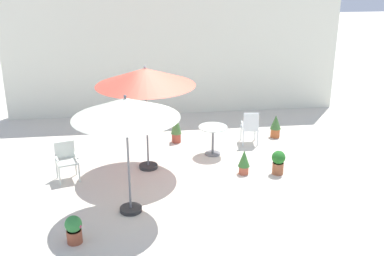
{
  "coord_description": "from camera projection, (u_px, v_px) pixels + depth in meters",
  "views": [
    {
      "loc": [
        -1.27,
        -9.69,
        4.82
      ],
      "look_at": [
        0.0,
        0.38,
        1.04
      ],
      "focal_mm": 44.09,
      "sensor_mm": 36.0,
      "label": 1
    }
  ],
  "objects": [
    {
      "name": "patio_chair_1",
      "position": [
        250.0,
        126.0,
        12.46
      ],
      "size": [
        0.46,
        0.5,
        0.92
      ],
      "color": "silver",
      "rests_on": "ground"
    },
    {
      "name": "patio_umbrella_0",
      "position": [
        126.0,
        109.0,
        8.62
      ],
      "size": [
        2.01,
        2.01,
        2.41
      ],
      "color": "#2D2D2D",
      "rests_on": "ground"
    },
    {
      "name": "potted_plant_1",
      "position": [
        244.0,
        161.0,
        10.84
      ],
      "size": [
        0.28,
        0.28,
        0.59
      ],
      "color": "#BB5A40",
      "rests_on": "ground"
    },
    {
      "name": "potted_plant_4",
      "position": [
        278.0,
        162.0,
        10.84
      ],
      "size": [
        0.32,
        0.32,
        0.57
      ],
      "color": "#9F5939",
      "rests_on": "ground"
    },
    {
      "name": "patio_chair_0",
      "position": [
        66.0,
        158.0,
        10.53
      ],
      "size": [
        0.57,
        0.55,
        0.87
      ],
      "color": "silver",
      "rests_on": "ground"
    },
    {
      "name": "potted_plant_3",
      "position": [
        74.0,
        229.0,
        8.26
      ],
      "size": [
        0.3,
        0.3,
        0.52
      ],
      "color": "brown",
      "rests_on": "ground"
    },
    {
      "name": "potted_plant_2",
      "position": [
        176.0,
        127.0,
        12.63
      ],
      "size": [
        0.29,
        0.29,
        0.82
      ],
      "color": "#AA4736",
      "rests_on": "ground"
    },
    {
      "name": "ground_plane",
      "position": [
        194.0,
        176.0,
        10.84
      ],
      "size": [
        60.0,
        60.0,
        0.0
      ],
      "primitive_type": "plane",
      "color": "beige"
    },
    {
      "name": "cafe_table_0",
      "position": [
        213.0,
        135.0,
        11.83
      ],
      "size": [
        0.72,
        0.72,
        0.75
      ],
      "color": "silver",
      "rests_on": "ground"
    },
    {
      "name": "potted_plant_0",
      "position": [
        276.0,
        125.0,
        13.01
      ],
      "size": [
        0.3,
        0.3,
        0.64
      ],
      "color": "#BE5C2F",
      "rests_on": "ground"
    },
    {
      "name": "villa_facade",
      "position": [
        174.0,
        42.0,
        14.42
      ],
      "size": [
        10.31,
        0.3,
        4.52
      ],
      "primitive_type": "cube",
      "color": "white",
      "rests_on": "ground"
    },
    {
      "name": "patio_umbrella_1",
      "position": [
        145.0,
        78.0,
        10.47
      ],
      "size": [
        2.26,
        2.26,
        2.49
      ],
      "color": "#2D2D2D",
      "rests_on": "ground"
    }
  ]
}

